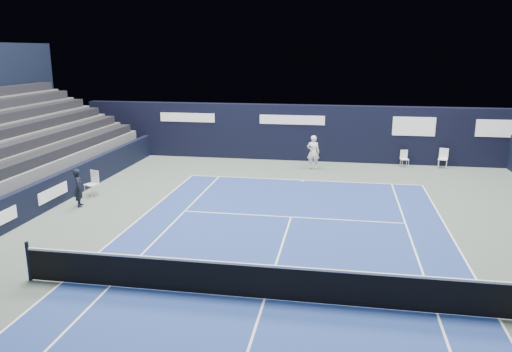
% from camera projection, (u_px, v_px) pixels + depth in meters
% --- Properties ---
extents(ground, '(48.00, 48.00, 0.00)m').
position_uv_depth(ground, '(275.00, 266.00, 14.33)').
color(ground, '#4B5951').
rests_on(ground, ground).
extents(court_surface, '(10.97, 23.77, 0.01)m').
position_uv_depth(court_surface, '(265.00, 299.00, 12.41)').
color(court_surface, navy).
rests_on(court_surface, ground).
extents(folding_chair_back_a, '(0.46, 0.45, 0.88)m').
position_uv_depth(folding_chair_back_a, '(404.00, 157.00, 26.49)').
color(folding_chair_back_a, white).
rests_on(folding_chair_back_a, ground).
extents(folding_chair_back_b, '(0.56, 0.55, 1.03)m').
position_uv_depth(folding_chair_back_b, '(443.00, 157.00, 26.18)').
color(folding_chair_back_b, white).
rests_on(folding_chair_back_b, ground).
extents(line_judge_chair, '(0.61, 0.60, 1.08)m').
position_uv_depth(line_judge_chair, '(93.00, 181.00, 21.19)').
color(line_judge_chair, white).
rests_on(line_judge_chair, ground).
extents(line_judge, '(0.54, 0.65, 1.53)m').
position_uv_depth(line_judge, '(79.00, 188.00, 19.66)').
color(line_judge, black).
rests_on(line_judge, ground).
extents(court_markings, '(11.03, 23.83, 0.00)m').
position_uv_depth(court_markings, '(265.00, 299.00, 12.41)').
color(court_markings, white).
rests_on(court_markings, court_surface).
extents(tennis_net, '(12.90, 0.10, 1.10)m').
position_uv_depth(tennis_net, '(265.00, 281.00, 12.29)').
color(tennis_net, black).
rests_on(tennis_net, ground).
extents(back_sponsor_wall, '(26.00, 0.63, 3.10)m').
position_uv_depth(back_sponsor_wall, '(310.00, 133.00, 27.79)').
color(back_sponsor_wall, black).
rests_on(back_sponsor_wall, ground).
extents(side_barrier_left, '(0.33, 22.00, 1.20)m').
position_uv_depth(side_barrier_left, '(49.00, 193.00, 19.54)').
color(side_barrier_left, black).
rests_on(side_barrier_left, ground).
extents(tennis_player, '(0.65, 0.83, 1.77)m').
position_uv_depth(tennis_player, '(313.00, 152.00, 25.88)').
color(tennis_player, white).
rests_on(tennis_player, ground).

